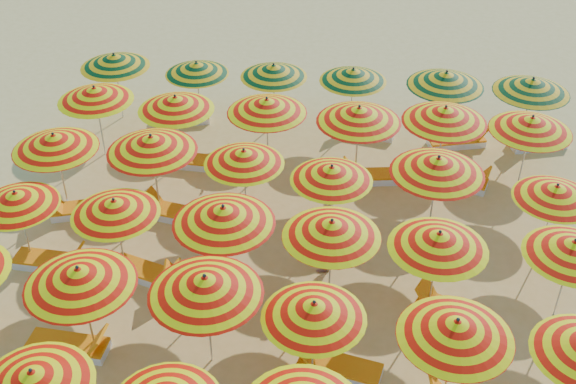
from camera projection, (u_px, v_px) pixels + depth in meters
The scene contains 46 objects.
ground at pixel (285, 256), 17.82m from camera, with size 120.00×120.00×0.00m, color #E4B965.
umbrella_1 at pixel (33, 379), 12.31m from camera, with size 2.60×2.60×2.19m.
umbrella_7 at pixel (79, 277), 14.14m from camera, with size 2.89×2.89×2.38m.
umbrella_8 at pixel (205, 285), 13.89m from camera, with size 2.46×2.46×2.42m.
umbrella_9 at pixel (314, 310), 13.65m from camera, with size 2.47×2.47×2.17m.
umbrella_10 at pixel (456, 329), 13.10m from camera, with size 2.52×2.52×2.31m.
umbrella_12 at pixel (16, 199), 16.66m from camera, with size 2.18×2.18×2.08m.
umbrella_13 at pixel (115, 207), 16.29m from camera, with size 2.22×2.22×2.16m.
umbrella_14 at pixel (223, 215), 15.68m from camera, with size 2.96×2.96×2.42m.
umbrella_15 at pixel (332, 229), 15.46m from camera, with size 2.21×2.21×2.30m.
umbrella_16 at pixel (439, 240), 15.18m from camera, with size 2.68×2.68×2.28m.
umbrella_17 at pixel (573, 248), 15.08m from camera, with size 2.69×2.69×2.19m.
umbrella_18 at pixel (54, 142), 18.27m from camera, with size 2.89×2.89×2.33m.
umbrella_19 at pixel (151, 144), 18.02m from camera, with size 2.74×2.74×2.43m.
umbrella_20 at pixel (244, 157), 17.97m from camera, with size 2.71×2.71×2.16m.
umbrella_21 at pixel (332, 173), 17.41m from camera, with size 2.69×2.69×2.15m.
umbrella_22 at pixel (438, 166), 17.23m from camera, with size 2.93×2.93×2.44m.
umbrella_23 at pixel (556, 192), 16.85m from camera, with size 2.21×2.21×2.10m.
umbrella_24 at pixel (95, 94), 20.43m from camera, with size 2.37×2.37×2.29m.
umbrella_25 at pixel (176, 103), 20.01m from camera, with size 2.57×2.57×2.27m.
umbrella_26 at pixel (267, 106), 19.74m from camera, with size 2.90×2.90×2.36m.
umbrella_27 at pixel (359, 115), 19.22m from camera, with size 2.75×2.75×2.43m.
umbrella_28 at pixel (445, 115), 19.22m from camera, with size 2.93×2.93×2.43m.
umbrella_29 at pixel (531, 124), 18.99m from camera, with size 2.36×2.36×2.33m.
umbrella_30 at pixel (114, 61), 22.21m from camera, with size 2.35×2.35×2.27m.
umbrella_31 at pixel (197, 68), 22.13m from camera, with size 2.46×2.46×2.09m.
umbrella_32 at pixel (274, 71), 21.83m from camera, with size 2.68×2.68×2.17m.
umbrella_33 at pixel (353, 75), 21.63m from camera, with size 2.66×2.66×2.16m.
umbrella_34 at pixel (446, 79), 20.97m from camera, with size 2.60×2.60×2.39m.
umbrella_35 at pixel (532, 86), 20.73m from camera, with size 2.84×2.84×2.34m.
lounger_5 at pixel (70, 346), 15.25m from camera, with size 1.75×0.63×0.69m.
lounger_6 at pixel (338, 366), 14.79m from camera, with size 1.81×0.89×0.69m.
lounger_9 at pixel (51, 261), 17.43m from camera, with size 1.75×0.62×0.69m.
lounger_10 at pixel (147, 273), 17.11m from camera, with size 1.82×1.03×0.69m.
lounger_11 at pixel (202, 283), 16.81m from camera, with size 1.81×0.91×0.69m.
lounger_12 at pixel (452, 312), 16.05m from camera, with size 1.82×1.22×0.69m.
lounger_13 at pixel (82, 209), 19.13m from camera, with size 1.83×1.12×0.69m.
lounger_14 at pixel (176, 213), 18.98m from camera, with size 1.80×0.84×0.69m.
lounger_15 at pixel (201, 162), 20.97m from camera, with size 1.74×0.61×0.69m.
lounger_16 at pixel (373, 176), 20.37m from camera, with size 1.81×0.91×0.69m.
lounger_17 at pixel (458, 180), 20.21m from camera, with size 1.82×1.02×0.69m.
lounger_18 at pixel (181, 118), 23.02m from camera, with size 1.83×1.06×0.69m.
lounger_19 at pixel (366, 130), 22.43m from camera, with size 1.81×0.87×0.69m.
lounger_20 at pixel (458, 141), 21.90m from camera, with size 1.83×1.08×0.69m.
lounger_21 at pixel (537, 143), 21.83m from camera, with size 1.83×1.11×0.69m.
beachgoer_b at pixel (323, 243), 17.03m from camera, with size 0.74×0.58×1.53m, color #B37660.
Camera 1 is at (2.09, -13.35, 11.73)m, focal length 45.00 mm.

